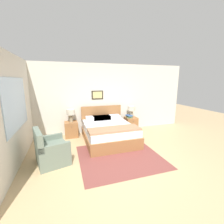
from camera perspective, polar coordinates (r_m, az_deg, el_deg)
ground_plane at (r=3.78m, az=5.39°, el=-19.70°), size 16.00×16.00×0.00m
wall_back at (r=5.79m, az=-4.72°, el=5.14°), size 7.17×0.09×2.60m
wall_left at (r=4.44m, az=-32.10°, el=1.41°), size 0.08×5.02×2.60m
area_rug_main at (r=4.14m, az=2.93°, el=-16.53°), size 2.10×1.93×0.01m
bed at (r=5.04m, az=-1.46°, el=-7.36°), size 1.55×1.95×1.03m
armchair at (r=4.03m, az=-22.29°, el=-13.60°), size 0.87×0.95×0.87m
nightstand_near_window at (r=5.57m, az=-15.21°, el=-6.38°), size 0.45×0.47×0.54m
nightstand_by_door at (r=6.10m, az=7.19°, el=-4.45°), size 0.45×0.47×0.54m
table_lamp_near_window at (r=5.44m, az=-15.42°, el=-0.40°), size 0.29×0.29×0.45m
table_lamp_by_door at (r=5.99m, az=7.41°, el=1.03°), size 0.29×0.29×0.45m
book_thick_bottom at (r=5.94m, az=6.55°, el=-1.95°), size 0.20×0.23×0.04m
book_hardcover_middle at (r=5.93m, az=6.56°, el=-1.60°), size 0.19×0.27×0.03m
book_novel_upper at (r=5.92m, az=6.56°, el=-1.32°), size 0.23×0.29×0.03m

